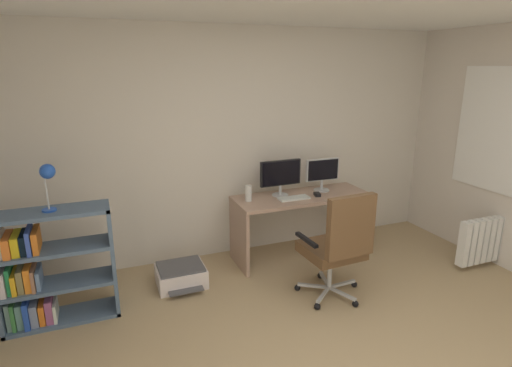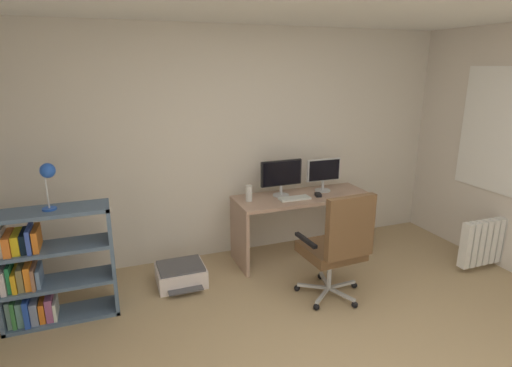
# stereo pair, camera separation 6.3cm
# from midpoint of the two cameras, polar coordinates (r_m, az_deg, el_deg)

# --- Properties ---
(wall_back) EXTENTS (4.97, 0.10, 2.52)m
(wall_back) POSITION_cam_midpoint_polar(r_m,az_deg,el_deg) (4.63, -1.89, 5.50)
(wall_back) COLOR beige
(wall_back) RESTS_ON ground
(desk) EXTENTS (1.52, 0.57, 0.72)m
(desk) POSITION_cam_midpoint_polar(r_m,az_deg,el_deg) (4.63, 6.85, -3.88)
(desk) COLOR tan
(desk) RESTS_ON ground
(monitor_main) EXTENTS (0.48, 0.18, 0.40)m
(monitor_main) POSITION_cam_midpoint_polar(r_m,az_deg,el_deg) (4.48, 3.94, 1.21)
(monitor_main) COLOR #B2B5B7
(monitor_main) RESTS_ON desk
(monitor_secondary) EXTENTS (0.40, 0.18, 0.37)m
(monitor_secondary) POSITION_cam_midpoint_polar(r_m,az_deg,el_deg) (4.72, 9.73, 1.59)
(monitor_secondary) COLOR #B2B5B7
(monitor_secondary) RESTS_ON desk
(keyboard) EXTENTS (0.34, 0.13, 0.02)m
(keyboard) POSITION_cam_midpoint_polar(r_m,az_deg,el_deg) (4.44, 5.77, -2.06)
(keyboard) COLOR silver
(keyboard) RESTS_ON desk
(computer_mouse) EXTENTS (0.08, 0.11, 0.03)m
(computer_mouse) POSITION_cam_midpoint_polar(r_m,az_deg,el_deg) (4.57, 9.01, -1.54)
(computer_mouse) COLOR black
(computer_mouse) RESTS_ON desk
(desktop_speaker) EXTENTS (0.07, 0.07, 0.17)m
(desktop_speaker) POSITION_cam_midpoint_polar(r_m,az_deg,el_deg) (4.34, -0.57, -1.36)
(desktop_speaker) COLOR silver
(desktop_speaker) RESTS_ON desk
(office_chair) EXTENTS (0.63, 0.63, 1.06)m
(office_chair) POSITION_cam_midpoint_polar(r_m,az_deg,el_deg) (3.79, 11.76, -8.21)
(office_chair) COLOR #B7BABC
(office_chair) RESTS_ON ground
(bookshelf) EXTENTS (0.91, 0.32, 0.99)m
(bookshelf) POSITION_cam_midpoint_polar(r_m,az_deg,el_deg) (3.91, -26.98, -10.74)
(bookshelf) COLOR #4A617C
(bookshelf) RESTS_ON ground
(desk_lamp) EXTENTS (0.14, 0.12, 0.38)m
(desk_lamp) POSITION_cam_midpoint_polar(r_m,az_deg,el_deg) (3.62, -26.48, 1.04)
(desk_lamp) COLOR blue
(desk_lamp) RESTS_ON bookshelf
(printer) EXTENTS (0.47, 0.48, 0.21)m
(printer) POSITION_cam_midpoint_polar(r_m,az_deg,el_deg) (4.25, -9.94, -12.35)
(printer) COLOR silver
(printer) RESTS_ON ground
(radiator) EXTENTS (0.85, 0.10, 0.49)m
(radiator) POSITION_cam_midpoint_polar(r_m,az_deg,el_deg) (5.13, 30.40, -6.83)
(radiator) COLOR white
(radiator) RESTS_ON ground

